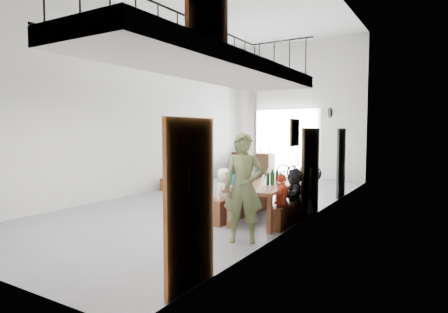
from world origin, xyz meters
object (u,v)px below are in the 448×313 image
Objects in this scene: tasting_table at (269,187)px; oak_barrel at (237,166)px; host_standing at (244,188)px; side_bench at (175,182)px; serving_counter at (253,164)px; bench_inner at (240,205)px; bicycle_near at (298,168)px.

tasting_table is 2.71× the size of oak_barrel.
oak_barrel is 8.91m from host_standing.
side_bench is 1.55× the size of oak_barrel.
oak_barrel is at bearing 96.17° from host_standing.
host_standing is at bearing -40.78° from side_bench.
oak_barrel is 0.49× the size of serving_counter.
bench_inner is at bearing 177.54° from tasting_table.
bicycle_near is at bearing 11.18° from oak_barrel.
serving_counter reaches higher than oak_barrel.
bench_inner is at bearing 96.45° from host_standing.
serving_counter is at bearing 115.92° from bench_inner.
side_bench is 4.41m from serving_counter.
bench_inner is 2.11m from host_standing.
bench_inner is 1.20× the size of serving_counter.
oak_barrel is (0.41, 3.52, 0.26)m from side_bench.
side_bench is at bearing 141.56° from bicycle_near.
serving_counter reaches higher than tasting_table.
oak_barrel reaches higher than bench_inner.
bench_inner is 1.23× the size of bicycle_near.
host_standing reaches higher than bench_inner.
serving_counter is 0.99× the size of host_standing.
host_standing is (4.86, -4.19, 0.75)m from side_bench.
bicycle_near is at bearing 79.71° from host_standing.
bicycle_near is at bearing 99.90° from bench_inner.
tasting_table reaches higher than side_bench.
bicycle_near is at bearing -1.23° from serving_counter.
bench_inner is at bearing -60.12° from oak_barrel.
tasting_table is 5.20m from side_bench.
side_bench is (-4.55, 2.46, -0.51)m from tasting_table.
tasting_table is at bearing -55.30° from oak_barrel.
serving_counter reaches higher than side_bench.
bicycle_near reaches higher than oak_barrel.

